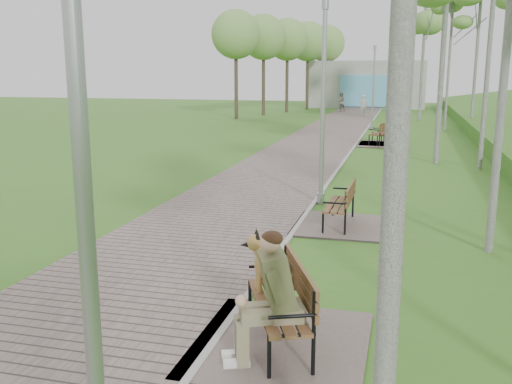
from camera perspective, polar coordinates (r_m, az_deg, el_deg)
walkway at (r=22.97m, az=5.03°, el=4.10°), size 3.50×67.00×0.04m
kerb at (r=22.74m, az=9.39°, el=3.92°), size 0.10×67.00×0.05m
building_north at (r=52.03m, az=10.97°, el=10.53°), size 10.00×5.20×4.00m
bench_main at (r=6.73m, az=1.65°, el=-11.44°), size 2.00×2.23×1.75m
bench_second at (r=11.96m, az=8.28°, el=-2.44°), size 1.86×2.06×1.14m
bench_third at (r=25.45m, az=12.48°, el=5.13°), size 2.06×2.28×1.26m
bench_far at (r=25.78m, az=12.26°, el=5.15°), size 1.79×1.98×1.10m
lamp_post_near at (r=3.50m, az=-16.48°, el=-6.15°), size 0.17×0.17×4.52m
lamp_post_second at (r=13.61m, az=6.69°, el=7.97°), size 0.18×0.18×4.77m
lamp_post_third at (r=32.12m, az=11.64°, el=9.90°), size 0.17×0.17×4.51m
pedestrian_near at (r=41.47m, az=10.69°, el=8.50°), size 0.65×0.54×1.52m
pedestrian_far at (r=45.63m, az=8.49°, el=8.90°), size 0.92×0.84×1.54m
birch_far_b at (r=32.31m, az=19.07°, el=16.69°), size 2.30×2.30×7.83m
birch_distant_a at (r=38.48m, az=16.63°, el=17.51°), size 2.86×2.86×9.12m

